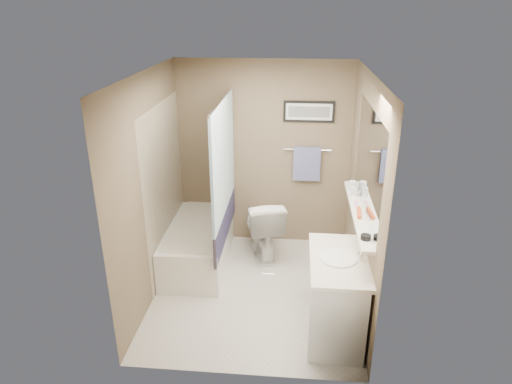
# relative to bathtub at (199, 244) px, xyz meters

# --- Properties ---
(ground) EXTENTS (2.50, 2.50, 0.00)m
(ground) POSITION_rel_bathtub_xyz_m (0.75, -0.58, -0.25)
(ground) COLOR beige
(ground) RESTS_ON ground
(ceiling) EXTENTS (2.20, 2.50, 0.04)m
(ceiling) POSITION_rel_bathtub_xyz_m (0.75, -0.58, 2.13)
(ceiling) COLOR silver
(ceiling) RESTS_ON wall_back
(wall_back) EXTENTS (2.20, 0.04, 2.40)m
(wall_back) POSITION_rel_bathtub_xyz_m (0.75, 0.65, 0.95)
(wall_back) COLOR brown
(wall_back) RESTS_ON ground
(wall_front) EXTENTS (2.20, 0.04, 2.40)m
(wall_front) POSITION_rel_bathtub_xyz_m (0.75, -1.81, 0.95)
(wall_front) COLOR brown
(wall_front) RESTS_ON ground
(wall_left) EXTENTS (0.04, 2.50, 2.40)m
(wall_left) POSITION_rel_bathtub_xyz_m (-0.33, -0.58, 0.95)
(wall_left) COLOR brown
(wall_left) RESTS_ON ground
(wall_right) EXTENTS (0.04, 2.50, 2.40)m
(wall_right) POSITION_rel_bathtub_xyz_m (1.83, -0.58, 0.95)
(wall_right) COLOR brown
(wall_right) RESTS_ON ground
(tile_surround) EXTENTS (0.02, 1.55, 2.00)m
(tile_surround) POSITION_rel_bathtub_xyz_m (-0.34, -0.08, 0.75)
(tile_surround) COLOR tan
(tile_surround) RESTS_ON wall_left
(curtain_rod) EXTENTS (0.02, 1.55, 0.02)m
(curtain_rod) POSITION_rel_bathtub_xyz_m (0.35, -0.08, 1.80)
(curtain_rod) COLOR silver
(curtain_rod) RESTS_ON wall_left
(curtain_upper) EXTENTS (0.03, 1.45, 1.28)m
(curtain_upper) POSITION_rel_bathtub_xyz_m (0.35, -0.08, 1.15)
(curtain_upper) COLOR white
(curtain_upper) RESTS_ON curtain_rod
(curtain_lower) EXTENTS (0.03, 1.45, 0.36)m
(curtain_lower) POSITION_rel_bathtub_xyz_m (0.35, -0.08, 0.33)
(curtain_lower) COLOR #2E2A4F
(curtain_lower) RESTS_ON curtain_rod
(mirror) EXTENTS (0.02, 1.60, 1.00)m
(mirror) POSITION_rel_bathtub_xyz_m (1.84, -0.73, 1.37)
(mirror) COLOR silver
(mirror) RESTS_ON wall_right
(shelf) EXTENTS (0.12, 1.60, 0.03)m
(shelf) POSITION_rel_bathtub_xyz_m (1.79, -0.73, 0.85)
(shelf) COLOR silver
(shelf) RESTS_ON wall_right
(towel_bar) EXTENTS (0.60, 0.02, 0.02)m
(towel_bar) POSITION_rel_bathtub_xyz_m (1.30, 0.64, 1.05)
(towel_bar) COLOR silver
(towel_bar) RESTS_ON wall_back
(towel) EXTENTS (0.34, 0.05, 0.44)m
(towel) POSITION_rel_bathtub_xyz_m (1.30, 0.62, 0.87)
(towel) COLOR #8A94C9
(towel) RESTS_ON towel_bar
(art_frame) EXTENTS (0.62, 0.02, 0.26)m
(art_frame) POSITION_rel_bathtub_xyz_m (1.30, 0.65, 1.53)
(art_frame) COLOR black
(art_frame) RESTS_ON wall_back
(art_mat) EXTENTS (0.56, 0.00, 0.20)m
(art_mat) POSITION_rel_bathtub_xyz_m (1.30, 0.64, 1.53)
(art_mat) COLOR white
(art_mat) RESTS_ON art_frame
(art_image) EXTENTS (0.50, 0.00, 0.13)m
(art_image) POSITION_rel_bathtub_xyz_m (1.30, 0.64, 1.53)
(art_image) COLOR #595959
(art_image) RESTS_ON art_mat
(door) EXTENTS (0.80, 0.02, 2.00)m
(door) POSITION_rel_bathtub_xyz_m (1.30, -1.82, 0.75)
(door) COLOR silver
(door) RESTS_ON wall_front
(door_handle) EXTENTS (0.10, 0.02, 0.02)m
(door_handle) POSITION_rel_bathtub_xyz_m (0.97, -1.77, 0.75)
(door_handle) COLOR silver
(door_handle) RESTS_ON door
(bathtub) EXTENTS (0.73, 1.51, 0.50)m
(bathtub) POSITION_rel_bathtub_xyz_m (0.00, 0.00, 0.00)
(bathtub) COLOR white
(bathtub) RESTS_ON ground
(tub_rim) EXTENTS (0.56, 1.36, 0.02)m
(tub_rim) POSITION_rel_bathtub_xyz_m (-0.00, 0.00, 0.25)
(tub_rim) COLOR silver
(tub_rim) RESTS_ON bathtub
(toilet) EXTENTS (0.63, 0.86, 0.79)m
(toilet) POSITION_rel_bathtub_xyz_m (0.77, 0.25, 0.14)
(toilet) COLOR white
(toilet) RESTS_ON ground
(vanity) EXTENTS (0.55, 0.93, 0.80)m
(vanity) POSITION_rel_bathtub_xyz_m (1.60, -1.20, 0.15)
(vanity) COLOR white
(vanity) RESTS_ON ground
(countertop) EXTENTS (0.54, 0.96, 0.04)m
(countertop) POSITION_rel_bathtub_xyz_m (1.59, -1.20, 0.57)
(countertop) COLOR silver
(countertop) RESTS_ON vanity
(sink_basin) EXTENTS (0.34, 0.34, 0.01)m
(sink_basin) POSITION_rel_bathtub_xyz_m (1.58, -1.20, 0.60)
(sink_basin) COLOR white
(sink_basin) RESTS_ON countertop
(faucet_spout) EXTENTS (0.02, 0.02, 0.10)m
(faucet_spout) POSITION_rel_bathtub_xyz_m (1.78, -1.20, 0.64)
(faucet_spout) COLOR silver
(faucet_spout) RESTS_ON countertop
(faucet_knob) EXTENTS (0.05, 0.05, 0.05)m
(faucet_knob) POSITION_rel_bathtub_xyz_m (1.78, -1.10, 0.62)
(faucet_knob) COLOR silver
(faucet_knob) RESTS_ON countertop
(candle_bowl_near) EXTENTS (0.09, 0.09, 0.04)m
(candle_bowl_near) POSITION_rel_bathtub_xyz_m (1.79, -1.31, 0.89)
(candle_bowl_near) COLOR black
(candle_bowl_near) RESTS_ON shelf
(hair_brush_front) EXTENTS (0.06, 0.22, 0.04)m
(hair_brush_front) POSITION_rel_bathtub_xyz_m (1.79, -0.82, 0.89)
(hair_brush_front) COLOR #C64A1C
(hair_brush_front) RESTS_ON shelf
(pink_comb) EXTENTS (0.04, 0.16, 0.01)m
(pink_comb) POSITION_rel_bathtub_xyz_m (1.79, -0.56, 0.87)
(pink_comb) COLOR pink
(pink_comb) RESTS_ON shelf
(glass_jar) EXTENTS (0.08, 0.08, 0.10)m
(glass_jar) POSITION_rel_bathtub_xyz_m (1.79, -0.19, 0.92)
(glass_jar) COLOR silver
(glass_jar) RESTS_ON shelf
(soap_bottle) EXTENTS (0.07, 0.07, 0.14)m
(soap_bottle) POSITION_rel_bathtub_xyz_m (1.79, -0.34, 0.93)
(soap_bottle) COLOR #999999
(soap_bottle) RESTS_ON shelf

